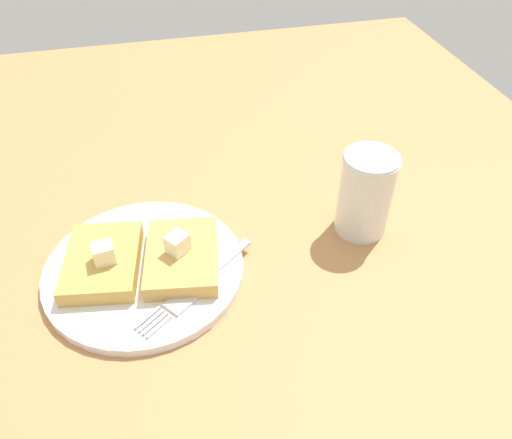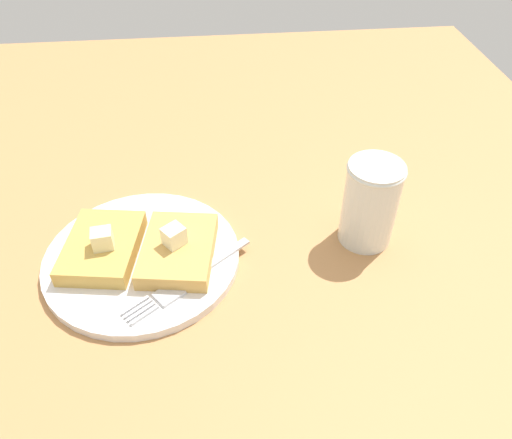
% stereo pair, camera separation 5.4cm
% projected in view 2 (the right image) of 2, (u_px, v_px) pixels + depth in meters
% --- Properties ---
extents(table_surface, '(1.18, 1.18, 0.02)m').
position_uv_depth(table_surface, '(174.00, 237.00, 0.60)').
color(table_surface, '#B67F4B').
rests_on(table_surface, ground).
extents(plate, '(0.22, 0.22, 0.01)m').
position_uv_depth(plate, '(142.00, 257.00, 0.56)').
color(plate, silver).
rests_on(plate, table_surface).
extents(toast_slice_left, '(0.09, 0.11, 0.02)m').
position_uv_depth(toast_slice_left, '(178.00, 250.00, 0.54)').
color(toast_slice_left, tan).
rests_on(toast_slice_left, plate).
extents(toast_slice_middle, '(0.09, 0.11, 0.02)m').
position_uv_depth(toast_slice_middle, '(102.00, 247.00, 0.55)').
color(toast_slice_middle, gold).
rests_on(toast_slice_middle, plate).
extents(butter_pat_primary, '(0.03, 0.03, 0.02)m').
position_uv_depth(butter_pat_primary, '(174.00, 236.00, 0.53)').
color(butter_pat_primary, '#F3F0CB').
rests_on(butter_pat_primary, toast_slice_left).
extents(butter_pat_secondary, '(0.02, 0.02, 0.02)m').
position_uv_depth(butter_pat_secondary, '(102.00, 239.00, 0.53)').
color(butter_pat_secondary, beige).
rests_on(butter_pat_secondary, toast_slice_middle).
extents(fork, '(0.14, 0.11, 0.00)m').
position_uv_depth(fork, '(183.00, 282.00, 0.52)').
color(fork, silver).
rests_on(fork, plate).
extents(syrup_jar, '(0.06, 0.06, 0.10)m').
position_uv_depth(syrup_jar, '(370.00, 205.00, 0.56)').
color(syrup_jar, '#3B160A').
rests_on(syrup_jar, table_surface).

